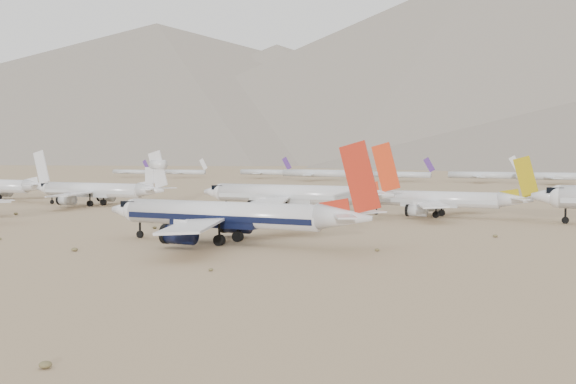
# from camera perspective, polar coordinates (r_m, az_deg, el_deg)

# --- Properties ---
(ground) EXTENTS (7000.00, 7000.00, 0.00)m
(ground) POSITION_cam_1_polar(r_m,az_deg,el_deg) (128.93, -3.50, -4.14)
(ground) COLOR olive
(ground) RESTS_ON ground
(main_airliner) EXTENTS (51.90, 50.69, 18.32)m
(main_airliner) POSITION_cam_1_polar(r_m,az_deg,el_deg) (129.12, -4.43, -1.89)
(main_airliner) COLOR white
(main_airliner) RESTS_ON ground
(row2_gold_tail) EXTENTS (44.14, 43.17, 15.72)m
(row2_gold_tail) POSITION_cam_1_polar(r_m,az_deg,el_deg) (187.75, 12.01, -0.62)
(row2_gold_tail) COLOR white
(row2_gold_tail) RESTS_ON ground
(row2_orange_tail) EXTENTS (53.37, 52.21, 19.04)m
(row2_orange_tail) POSITION_cam_1_polar(r_m,az_deg,el_deg) (188.67, 0.52, -0.24)
(row2_orange_tail) COLOR white
(row2_orange_tail) RESTS_ON ground
(row2_white_trijet) EXTENTS (48.67, 47.57, 17.25)m
(row2_white_trijet) POSITION_cam_1_polar(r_m,az_deg,el_deg) (230.52, -14.65, 0.16)
(row2_white_trijet) COLOR white
(row2_white_trijet) RESTS_ON ground
(distant_storage_row) EXTENTS (559.73, 64.65, 14.95)m
(distant_storage_row) POSITION_cam_1_polar(r_m,az_deg,el_deg) (413.12, 21.46, 1.18)
(distant_storage_row) COLOR silver
(distant_storage_row) RESTS_ON ground
(desert_scrub) EXTENTS (280.12, 121.67, 0.63)m
(desert_scrub) POSITION_cam_1_polar(r_m,az_deg,el_deg) (103.95, -12.56, -5.77)
(desert_scrub) COLOR brown
(desert_scrub) RESTS_ON ground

